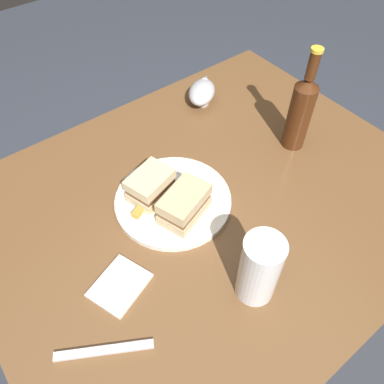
% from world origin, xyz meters
% --- Properties ---
extents(ground_plane, '(6.00, 6.00, 0.00)m').
position_xyz_m(ground_plane, '(0.00, 0.00, 0.00)').
color(ground_plane, '#333842').
extents(dining_table, '(1.08, 0.88, 0.73)m').
position_xyz_m(dining_table, '(0.00, 0.00, 0.36)').
color(dining_table, brown).
rests_on(dining_table, ground).
extents(plate, '(0.28, 0.28, 0.01)m').
position_xyz_m(plate, '(-0.08, 0.04, 0.73)').
color(plate, silver).
rests_on(plate, dining_table).
extents(sandwich_half_left, '(0.12, 0.10, 0.07)m').
position_xyz_m(sandwich_half_left, '(-0.11, 0.09, 0.77)').
color(sandwich_half_left, beige).
rests_on(sandwich_half_left, plate).
extents(sandwich_half_right, '(0.13, 0.11, 0.07)m').
position_xyz_m(sandwich_half_right, '(-0.08, -0.01, 0.78)').
color(sandwich_half_right, '#CCB284').
rests_on(sandwich_half_right, plate).
extents(potato_wedge_front, '(0.05, 0.03, 0.01)m').
position_xyz_m(potato_wedge_front, '(-0.16, 0.06, 0.75)').
color(potato_wedge_front, gold).
rests_on(potato_wedge_front, plate).
extents(potato_wedge_middle, '(0.03, 0.05, 0.02)m').
position_xyz_m(potato_wedge_middle, '(-0.12, 0.03, 0.75)').
color(potato_wedge_middle, '#AD702D').
rests_on(potato_wedge_middle, plate).
extents(potato_wedge_back, '(0.05, 0.04, 0.02)m').
position_xyz_m(potato_wedge_back, '(-0.11, 0.03, 0.75)').
color(potato_wedge_back, '#B77F33').
rests_on(potato_wedge_back, plate).
extents(pint_glass, '(0.08, 0.08, 0.17)m').
position_xyz_m(pint_glass, '(-0.08, -0.24, 0.80)').
color(pint_glass, white).
rests_on(pint_glass, dining_table).
extents(gravy_boat, '(0.14, 0.13, 0.07)m').
position_xyz_m(gravy_boat, '(0.21, 0.30, 0.77)').
color(gravy_boat, '#B7B7BC').
rests_on(gravy_boat, dining_table).
extents(cider_bottle, '(0.06, 0.06, 0.28)m').
position_xyz_m(cider_bottle, '(0.30, 0.01, 0.84)').
color(cider_bottle, '#47230F').
rests_on(cider_bottle, dining_table).
extents(napkin, '(0.13, 0.12, 0.01)m').
position_xyz_m(napkin, '(-0.29, -0.07, 0.73)').
color(napkin, silver).
rests_on(napkin, dining_table).
extents(fork, '(0.16, 0.10, 0.01)m').
position_xyz_m(fork, '(-0.38, -0.16, 0.73)').
color(fork, silver).
rests_on(fork, dining_table).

